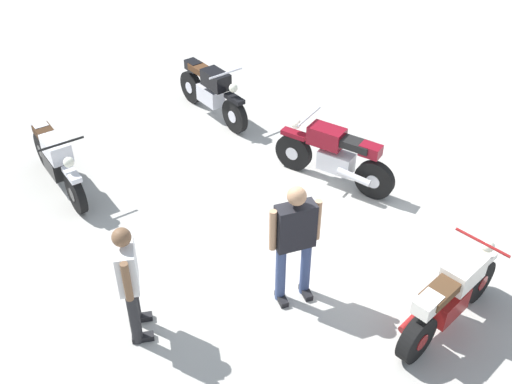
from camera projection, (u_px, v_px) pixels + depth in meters
The scene contains 7 objects.
ground_plane at pixel (312, 238), 8.76m from camera, with size 40.00×40.00×0.00m, color #ADAAA3.
motorcycle_cream_vintage at pixel (450, 297), 7.17m from camera, with size 1.12×1.77×1.07m.
motorcycle_silver_cruiser at pixel (57, 160), 9.46m from camera, with size 1.68×1.43×1.09m.
motorcycle_maroon_cruiser at pixel (334, 155), 9.56m from camera, with size 2.03×0.91×1.09m.
motorcycle_black_cruiser at pixel (212, 91), 11.33m from camera, with size 1.75×1.34×1.09m.
person_in_white_shirt at pixel (129, 277), 6.85m from camera, with size 0.46×0.60×1.61m.
person_in_black_shirt at pixel (295, 237), 7.28m from camera, with size 0.59×0.51×1.72m.
Camera 1 is at (-1.02, 6.59, 5.78)m, focal length 42.42 mm.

